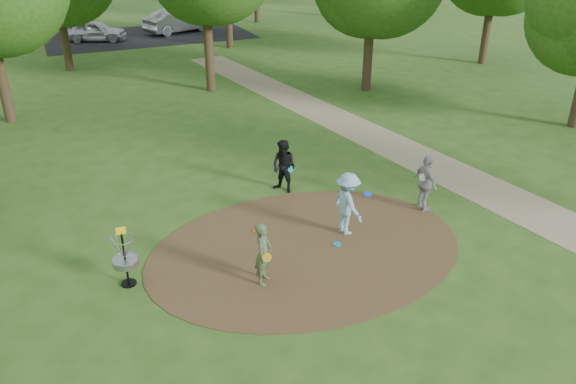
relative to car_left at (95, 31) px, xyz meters
name	(u,v)px	position (x,y,z in m)	size (l,w,h in m)	color
ground	(307,249)	(1.66, -29.50, -0.68)	(100.00, 100.00, 0.00)	#2D5119
dirt_clearing	(307,248)	(1.66, -29.50, -0.67)	(8.40, 8.40, 0.02)	#47301C
footpath	(457,176)	(8.16, -27.50, -0.67)	(2.00, 40.00, 0.01)	#8C7A5B
parking_lot	(149,36)	(3.66, 0.50, -0.68)	(14.00, 8.00, 0.01)	black
player_observer_with_disc	(263,254)	(0.11, -30.40, 0.11)	(0.65, 0.68, 1.57)	#485A34
player_throwing_with_disc	(347,204)	(3.00, -29.19, 0.20)	(1.12, 1.20, 1.76)	#7DABBB
player_walking_with_disc	(284,167)	(2.47, -26.17, 0.16)	(0.98, 1.03, 1.68)	black
player_waiting_with_disc	(426,183)	(5.71, -28.95, 0.18)	(0.51, 1.03, 1.72)	#9B9B9E
disc_ground_blue	(337,244)	(2.47, -29.67, -0.65)	(0.22, 0.22, 0.02)	#0C8ACC
disc_ground_red	(257,231)	(0.78, -28.16, -0.65)	(0.22, 0.22, 0.02)	red
car_left	(95,31)	(0.00, 0.00, 0.00)	(1.61, 3.99, 1.36)	#B3B5BB
car_right	(178,21)	(5.89, 0.78, 0.14)	(1.74, 4.99, 1.65)	#94959B
disc_golf_basket	(124,253)	(-2.84, -29.20, 0.19)	(0.63, 0.63, 1.54)	black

